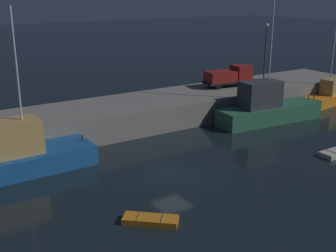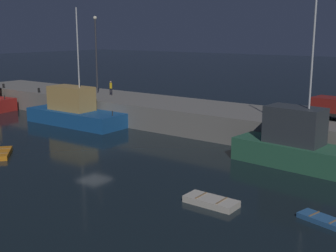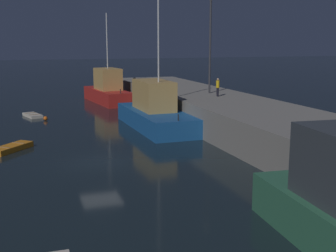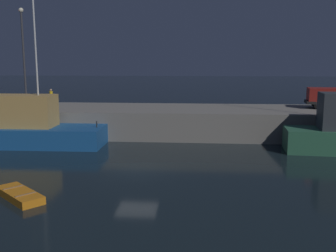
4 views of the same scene
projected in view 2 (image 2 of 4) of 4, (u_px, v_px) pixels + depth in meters
The scene contains 11 objects.
ground_plane at pixel (94, 152), 36.99m from camera, with size 320.00×320.00×0.00m, color black.
pier_quay at pixel (181, 115), 46.65m from camera, with size 67.20×8.00×2.46m.
fishing_trawler_red at pixel (75, 111), 47.72m from camera, with size 11.76×4.17×12.29m.
fishing_boat_white at pixel (306, 148), 32.19m from camera, with size 11.97×4.02×13.65m.
rowboat_white_mid at pixel (3, 153), 35.73m from camera, with size 3.23×3.03×0.42m.
dinghy_red_small at pixel (324, 220), 23.18m from camera, with size 2.84×1.67×0.31m.
rowboat_blue_far at pixel (211, 201), 25.59m from camera, with size 3.15×1.35×0.43m.
lamp_post_west at pixel (96, 49), 53.32m from camera, with size 0.44×0.44×9.23m.
dockworker at pixel (111, 87), 52.42m from camera, with size 0.44×0.35×1.68m.
bollard_west at pixel (4, 86), 59.41m from camera, with size 0.28×0.28×0.55m, color black.
bollard_central at pixel (39, 90), 54.80m from camera, with size 0.28×0.28×0.56m, color black.
Camera 2 is at (26.41, -24.86, 9.82)m, focal length 47.22 mm.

